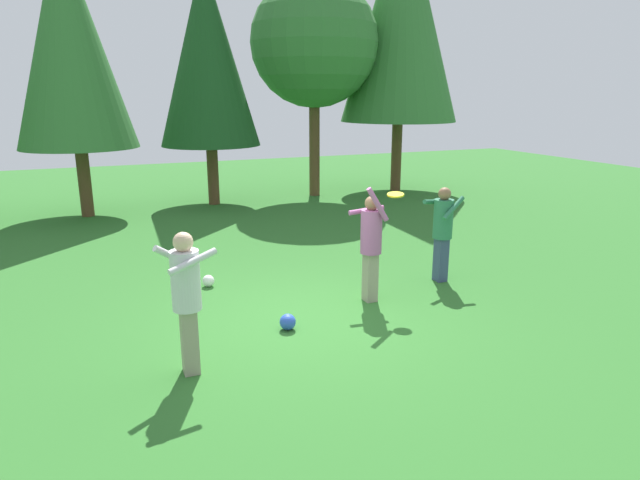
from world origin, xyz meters
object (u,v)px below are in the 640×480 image
frisbee (396,195)px  ball_white (208,281)px  ball_blue (288,322)px  tree_left (69,42)px  tree_center (207,55)px  person_bystander (186,291)px  tree_right (314,43)px  tree_far_right (401,14)px  person_thrower (371,239)px  person_catcher (443,226)px

frisbee → ball_white: size_ratio=1.81×
ball_blue → tree_left: bearing=105.9°
ball_white → tree_center: size_ratio=0.03×
person_bystander → tree_center: tree_center is taller
ball_white → tree_center: bearing=77.4°
frisbee → tree_right: size_ratio=0.06×
tree_right → ball_white: bearing=-123.6°
tree_center → tree_left: bearing=-174.2°
person_bystander → frisbee: frisbee is taller
person_bystander → tree_far_right: 14.30m
person_bystander → ball_blue: (1.49, 0.73, -0.93)m
ball_white → frisbee: bearing=-31.8°
person_bystander → frisbee: 3.79m
frisbee → tree_center: bearing=96.8°
tree_right → tree_far_right: tree_far_right is taller
person_thrower → tree_far_right: 11.61m
person_catcher → ball_white: person_catcher is taller
person_catcher → person_bystander: 5.01m
ball_blue → tree_right: 11.65m
person_thrower → ball_white: (-2.30, 1.66, -0.93)m
ball_white → tree_right: tree_right is taller
person_catcher → frisbee: frisbee is taller
frisbee → person_thrower: bearing=177.7°
person_catcher → ball_white: (-3.92, 1.26, -0.90)m
frisbee → tree_far_right: 11.17m
tree_far_right → tree_right: bearing=176.1°
tree_right → person_bystander: bearing=-118.9°
frisbee → tree_left: tree_left is taller
person_thrower → frisbee: person_thrower is taller
person_thrower → ball_blue: 1.94m
person_thrower → tree_right: bearing=75.9°
person_catcher → tree_far_right: (4.02, 8.60, 4.71)m
tree_far_right → ball_white: bearing=-137.3°
person_catcher → tree_far_right: bearing=-133.9°
ball_white → tree_left: size_ratio=0.03×
frisbee → ball_white: frisbee is taller
tree_left → tree_far_right: tree_far_right is taller
person_bystander → tree_far_right: size_ratio=0.19×
ball_white → tree_far_right: 12.19m
person_catcher → tree_left: size_ratio=0.23×
frisbee → tree_center: (-1.07, 8.99, 2.58)m
person_catcher → tree_left: tree_left is taller
tree_center → person_bystander: bearing=-103.3°
ball_white → tree_far_right: tree_far_right is taller
person_bystander → person_catcher: bearing=-0.3°
frisbee → tree_right: bearing=76.0°
ball_blue → tree_right: tree_right is taller
person_thrower → tree_center: tree_center is taller
tree_left → tree_right: size_ratio=1.07×
person_thrower → frisbee: bearing=-0.0°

